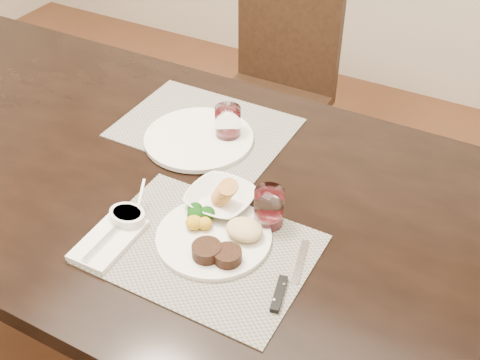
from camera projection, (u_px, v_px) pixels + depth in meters
The scene contains 13 objects.
ground_plane at pixel (148, 337), 2.02m from camera, with size 4.50×4.50×0.00m, color #492817.
dining_table at pixel (123, 183), 1.60m from camera, with size 2.00×1.00×0.75m.
chair_far at pixel (275, 83), 2.34m from camera, with size 0.42×0.42×0.90m.
placemat_near at pixel (203, 249), 1.29m from camera, with size 0.46×0.34×0.00m, color gray.
placemat_far at pixel (205, 128), 1.65m from camera, with size 0.46×0.34×0.00m, color gray.
dinner_plate at pixel (218, 237), 1.30m from camera, with size 0.25×0.25×0.05m.
napkin_fork at pixel (109, 240), 1.30m from camera, with size 0.10×0.17×0.02m.
steak_knife at pixel (284, 286), 1.20m from camera, with size 0.05×0.21×0.01m.
cracker_bowl at pixel (221, 199), 1.38m from camera, with size 0.16×0.16×0.07m.
sauce_ramekin at pixel (128, 217), 1.34m from camera, with size 0.08×0.13×0.07m.
wine_glass_near at pixel (269, 209), 1.33m from camera, with size 0.07×0.07×0.09m.
far_plate at pixel (199, 138), 1.60m from camera, with size 0.29×0.29×0.01m, color silver.
wine_glass_far at pixel (228, 125), 1.58m from camera, with size 0.07×0.07×0.09m.
Camera 1 is at (0.86, -0.94, 1.68)m, focal length 45.00 mm.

